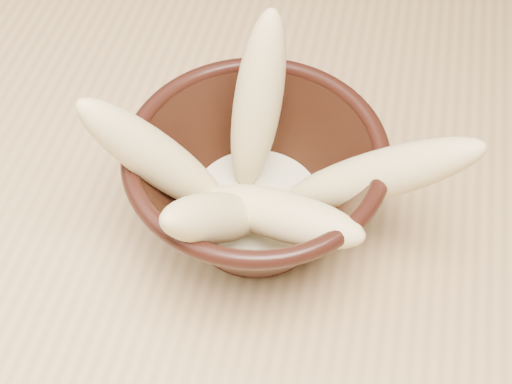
# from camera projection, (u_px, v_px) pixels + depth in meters

# --- Properties ---
(table) EXTENTS (1.20, 0.80, 0.75)m
(table) POSITION_uv_depth(u_px,v_px,m) (113.00, 314.00, 0.59)
(table) COLOR tan
(table) RESTS_ON ground
(bowl) EXTENTS (0.18, 0.18, 0.10)m
(bowl) POSITION_uv_depth(u_px,v_px,m) (256.00, 185.00, 0.51)
(bowl) COLOR black
(bowl) RESTS_ON table
(milk_puddle) EXTENTS (0.10, 0.10, 0.01)m
(milk_puddle) POSITION_uv_depth(u_px,v_px,m) (256.00, 205.00, 0.52)
(milk_puddle) COLOR beige
(milk_puddle) RESTS_ON bowl
(banana_upright) EXTENTS (0.05, 0.08, 0.14)m
(banana_upright) POSITION_uv_depth(u_px,v_px,m) (257.00, 104.00, 0.49)
(banana_upright) COLOR #E6D588
(banana_upright) RESTS_ON bowl
(banana_left) EXTENTS (0.11, 0.06, 0.14)m
(banana_left) POSITION_uv_depth(u_px,v_px,m) (158.00, 159.00, 0.47)
(banana_left) COLOR #E6D588
(banana_left) RESTS_ON bowl
(banana_right) EXTENTS (0.14, 0.04, 0.12)m
(banana_right) POSITION_uv_depth(u_px,v_px,m) (377.00, 176.00, 0.47)
(banana_right) COLOR #E6D588
(banana_right) RESTS_ON bowl
(banana_across) EXTENTS (0.13, 0.08, 0.07)m
(banana_across) POSITION_uv_depth(u_px,v_px,m) (280.00, 215.00, 0.47)
(banana_across) COLOR #E6D588
(banana_across) RESTS_ON bowl
(banana_front) EXTENTS (0.08, 0.11, 0.11)m
(banana_front) POSITION_uv_depth(u_px,v_px,m) (217.00, 218.00, 0.46)
(banana_front) COLOR #E6D588
(banana_front) RESTS_ON bowl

